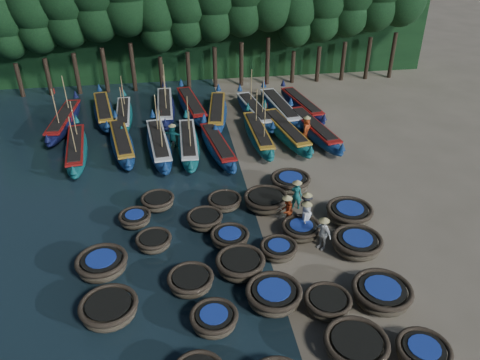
{
  "coord_description": "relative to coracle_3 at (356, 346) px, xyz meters",
  "views": [
    {
      "loc": [
        -3.85,
        -19.36,
        13.89
      ],
      "look_at": [
        -0.59,
        1.59,
        1.3
      ],
      "focal_mm": 35.0,
      "sensor_mm": 36.0,
      "label": 1
    }
  ],
  "objects": [
    {
      "name": "ground",
      "position": [
        -1.9,
        8.96,
        -0.46
      ],
      "size": [
        120.0,
        120.0,
        0.0
      ],
      "primitive_type": "plane",
      "color": "gray",
      "rests_on": "ground"
    },
    {
      "name": "foliage_wall",
      "position": [
        -1.9,
        32.46,
        4.54
      ],
      "size": [
        40.0,
        3.0,
        10.0
      ],
      "primitive_type": "cube",
      "color": "black",
      "rests_on": "ground"
    },
    {
      "name": "coracle_3",
      "position": [
        0.0,
        0.0,
        0.0
      ],
      "size": [
        2.42,
        2.42,
        0.8
      ],
      "rotation": [
        0.0,
        0.0,
        -0.13
      ],
      "color": "brown",
      "rests_on": "ground"
    },
    {
      "name": "coracle_4",
      "position": [
        2.23,
        -0.6,
        -0.04
      ],
      "size": [
        1.94,
        1.94,
        0.72
      ],
      "rotation": [
        0.0,
        0.0,
        -0.0
      ],
      "color": "brown",
      "rests_on": "ground"
    },
    {
      "name": "coracle_5",
      "position": [
        -8.74,
        3.11,
        -0.0
      ],
      "size": [
        2.76,
        2.76,
        0.8
      ],
      "rotation": [
        0.0,
        0.0,
        -0.39
      ],
      "color": "brown",
      "rests_on": "ground"
    },
    {
      "name": "coracle_6",
      "position": [
        -4.81,
        2.0,
        -0.03
      ],
      "size": [
        2.21,
        2.21,
        0.74
      ],
      "rotation": [
        0.0,
        0.0,
        -0.4
      ],
      "color": "brown",
      "rests_on": "ground"
    },
    {
      "name": "coracle_7",
      "position": [
        -2.33,
        2.84,
        0.01
      ],
      "size": [
        2.4,
        2.4,
        0.81
      ],
      "rotation": [
        0.0,
        0.0,
        0.15
      ],
      "color": "brown",
      "rests_on": "ground"
    },
    {
      "name": "coracle_8",
      "position": [
        -0.31,
        2.19,
        -0.05
      ],
      "size": [
        1.9,
        1.9,
        0.71
      ],
      "rotation": [
        0.0,
        0.0,
        0.09
      ],
      "color": "brown",
      "rests_on": "ground"
    },
    {
      "name": "coracle_9",
      "position": [
        1.95,
        2.28,
        0.01
      ],
      "size": [
        2.51,
        2.51,
        0.81
      ],
      "rotation": [
        0.0,
        0.0,
        -0.12
      ],
      "color": "brown",
      "rests_on": "ground"
    },
    {
      "name": "coracle_10",
      "position": [
        -9.25,
        5.77,
        0.03
      ],
      "size": [
        2.61,
        2.61,
        0.84
      ],
      "rotation": [
        0.0,
        0.0,
        0.31
      ],
      "color": "brown",
      "rests_on": "ground"
    },
    {
      "name": "coracle_11",
      "position": [
        -5.54,
        4.22,
        -0.04
      ],
      "size": [
        2.02,
        2.02,
        0.72
      ],
      "rotation": [
        0.0,
        0.0,
        -0.13
      ],
      "color": "brown",
      "rests_on": "ground"
    },
    {
      "name": "coracle_12",
      "position": [
        -3.36,
        4.86,
        0.02
      ],
      "size": [
        2.17,
        2.17,
        0.84
      ],
      "rotation": [
        0.0,
        0.0,
        0.01
      ],
      "color": "brown",
      "rests_on": "ground"
    },
    {
      "name": "coracle_13",
      "position": [
        -1.47,
        5.71,
        -0.08
      ],
      "size": [
        1.72,
        1.72,
        0.66
      ],
      "rotation": [
        0.0,
        0.0,
        0.02
      ],
      "color": "brown",
      "rests_on": "ground"
    },
    {
      "name": "coracle_14",
      "position": [
        2.13,
        5.46,
        0.02
      ],
      "size": [
        2.72,
        2.72,
        0.82
      ],
      "rotation": [
        0.0,
        0.0,
        0.32
      ],
      "color": "brown",
      "rests_on": "ground"
    },
    {
      "name": "coracle_15",
      "position": [
        -7.06,
        7.16,
        -0.07
      ],
      "size": [
        2.02,
        2.02,
        0.68
      ],
      "rotation": [
        0.0,
        0.0,
        0.4
      ],
      "color": "brown",
      "rests_on": "ground"
    },
    {
      "name": "coracle_16",
      "position": [
        -4.57,
        8.52,
        -0.06
      ],
      "size": [
        1.81,
        1.81,
        0.69
      ],
      "rotation": [
        0.0,
        0.0,
        -0.01
      ],
      "color": "brown",
      "rests_on": "ground"
    },
    {
      "name": "coracle_17",
      "position": [
        -3.53,
        6.91,
        -0.08
      ],
      "size": [
        2.08,
        2.08,
        0.66
      ],
      "rotation": [
        0.0,
        0.0,
        -0.25
      ],
      "color": "brown",
      "rests_on": "ground"
    },
    {
      "name": "coracle_18",
      "position": [
        -0.08,
        6.99,
        -0.06
      ],
      "size": [
        2.22,
        2.22,
        0.7
      ],
      "rotation": [
        0.0,
        0.0,
        0.31
      ],
      "color": "brown",
      "rests_on": "ground"
    },
    {
      "name": "coracle_19",
      "position": [
        2.65,
        7.84,
        0.01
      ],
      "size": [
        2.34,
        2.34,
        0.82
      ],
      "rotation": [
        0.0,
        0.0,
        -0.0
      ],
      "color": "brown",
      "rests_on": "ground"
    },
    {
      "name": "coracle_20",
      "position": [
        -7.99,
        9.16,
        -0.08
      ],
      "size": [
        1.87,
        1.87,
        0.65
      ],
      "rotation": [
        0.0,
        0.0,
        0.32
      ],
      "color": "brown",
      "rests_on": "ground"
    },
    {
      "name": "coracle_21",
      "position": [
        -6.86,
        10.52,
        -0.06
      ],
      "size": [
        2.01,
        2.01,
        0.7
      ],
      "rotation": [
        0.0,
        0.0,
        -0.29
      ],
      "color": "brown",
      "rests_on": "ground"
    },
    {
      "name": "coracle_22",
      "position": [
        -3.4,
        10.0,
        -0.09
      ],
      "size": [
        2.16,
        2.16,
        0.64
      ],
      "rotation": [
        0.0,
        0.0,
        0.38
      ],
      "color": "brown",
      "rests_on": "ground"
    },
    {
      "name": "coracle_23",
      "position": [
        -1.26,
        9.64,
        -0.0
      ],
      "size": [
        2.37,
        2.37,
        0.8
      ],
      "rotation": [
        0.0,
        0.0,
        0.1
      ],
      "color": "brown",
      "rests_on": "ground"
    },
    {
      "name": "coracle_24",
      "position": [
        0.48,
        11.28,
        0.01
      ],
      "size": [
        2.25,
        2.25,
        0.81
      ],
      "rotation": [
        0.0,
        0.0,
        0.0
      ],
      "color": "brown",
      "rests_on": "ground"
    },
    {
      "name": "long_boat_1",
      "position": [
        -11.93,
        17.23,
        0.07
      ],
      "size": [
        2.22,
        7.74,
        3.31
      ],
      "rotation": [
        0.0,
        0.0,
        0.12
      ],
      "color": "#105E5C",
      "rests_on": "ground"
    },
    {
      "name": "long_boat_2",
      "position": [
        -9.13,
        17.74,
        0.06
      ],
      "size": [
        2.62,
        7.7,
        1.37
      ],
      "rotation": [
        0.0,
        0.0,
        0.17
      ],
      "color": "navy",
      "rests_on": "ground"
    },
    {
      "name": "long_boat_3",
      "position": [
        -6.76,
        17.06,
        0.09
      ],
      "size": [
        2.19,
        8.14,
        3.47
      ],
      "rotation": [
        0.0,
        0.0,
        0.1
      ],
      "color": "navy",
      "rests_on": "ground"
    },
    {
      "name": "long_boat_4",
      "position": [
        -4.87,
        16.94,
        0.07
      ],
      "size": [
        1.5,
        7.83,
        3.33
      ],
      "rotation": [
        0.0,
        0.0,
        -0.02
      ],
      "color": "#105E5C",
      "rests_on": "ground"
    },
    {
      "name": "long_boat_5",
      "position": [
        -3.05,
        16.33,
        0.05
      ],
      "size": [
        2.4,
        7.52,
        1.34
      ],
      "rotation": [
        0.0,
        0.0,
        0.15
      ],
      "color": "navy",
      "rests_on": "ground"
    },
    {
      "name": "long_boat_6",
      "position": [
        -0.16,
        17.6,
        0.07
      ],
      "size": [
        1.5,
        7.83,
        3.33
      ],
      "rotation": [
        0.0,
        0.0,
        0.02
      ],
      "color": "#105E5C",
      "rests_on": "ground"
    },
    {
      "name": "long_boat_7",
      "position": [
        1.73,
        17.73,
        0.09
      ],
      "size": [
        2.74,
        8.09,
        1.44
      ],
      "rotation": [
        0.0,
        0.0,
        0.17
      ],
      "color": "#105E5C",
      "rests_on": "ground"
    },
    {
      "name": "long_boat_8",
      "position": [
        3.71,
        17.75,
        0.1
      ],
      "size": [
        2.75,
        8.19,
        1.46
      ],
      "rotation": [
        0.0,
        0.0,
        0.16
      ],
      "color": "navy",
      "rests_on": "ground"
    },
    {
      "name": "long_boat_9",
      "position": [
        -13.39,
        21.83,
        0.09
      ],
      "size": [
        2.1,
        8.18,
        3.49
      ],
      "rotation": [
        0.0,
        0.0,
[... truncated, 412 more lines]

